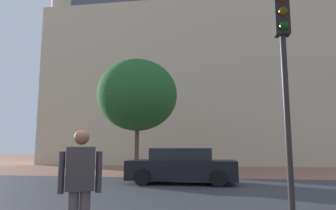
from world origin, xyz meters
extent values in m
plane|color=#93604C|center=(0.00, 10.00, 0.00)|extent=(120.00, 120.00, 0.00)
cube|color=#38383D|center=(0.00, 7.09, 0.00)|extent=(120.00, 8.69, 0.00)
cube|color=beige|center=(0.57, 27.90, 7.35)|extent=(28.37, 13.07, 14.70)
cube|color=#4C515B|center=(0.57, 27.90, 15.90)|extent=(26.10, 12.03, 2.40)
cube|color=beige|center=(-2.91, 27.90, 12.48)|extent=(5.57, 5.57, 24.97)
cylinder|color=beige|center=(-12.12, 22.87, 8.61)|extent=(2.80, 2.80, 17.21)
cube|color=#232328|center=(0.16, 0.30, 1.17)|extent=(0.45, 0.36, 0.62)
cylinder|color=#232328|center=(0.40, 0.40, 1.12)|extent=(0.09, 0.09, 0.59)
cylinder|color=#232328|center=(-0.08, 0.19, 1.12)|extent=(0.09, 0.09, 0.59)
cube|color=black|center=(0.12, 0.39, 1.19)|extent=(0.31, 0.24, 0.40)
sphere|color=brown|center=(0.16, 0.30, 1.62)|extent=(0.22, 0.22, 0.22)
cube|color=black|center=(0.75, 9.00, 0.57)|extent=(4.48, 1.89, 0.78)
cube|color=black|center=(0.75, 9.00, 1.21)|extent=(2.51, 1.66, 0.50)
cylinder|color=black|center=(2.23, 9.94, 0.32)|extent=(0.64, 0.22, 0.64)
cylinder|color=black|center=(2.23, 8.05, 0.32)|extent=(0.64, 0.22, 0.64)
cylinder|color=black|center=(-0.73, 9.94, 0.32)|extent=(0.64, 0.22, 0.64)
cylinder|color=black|center=(-0.73, 8.05, 0.32)|extent=(0.64, 0.22, 0.64)
cylinder|color=black|center=(3.49, 2.16, 1.85)|extent=(0.12, 0.12, 3.70)
cube|color=black|center=(3.49, 2.16, 4.15)|extent=(0.28, 0.24, 0.90)
sphere|color=#3C3306|center=(3.49, 2.03, 4.15)|extent=(0.18, 0.18, 0.18)
sphere|color=#06330C|center=(3.49, 2.03, 3.85)|extent=(0.18, 0.18, 0.18)
cylinder|color=brown|center=(-2.16, 12.73, 1.33)|extent=(0.26, 0.26, 2.65)
ellipsoid|color=#235B28|center=(-2.16, 12.73, 4.47)|extent=(4.54, 4.54, 4.08)
camera|label=1|loc=(2.06, -3.95, 1.46)|focal=32.57mm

